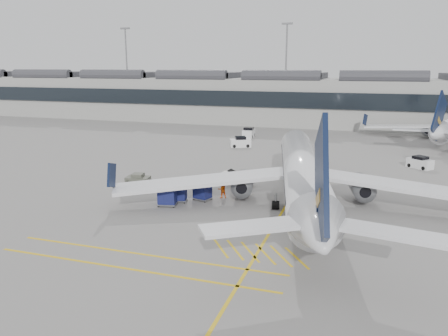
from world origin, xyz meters
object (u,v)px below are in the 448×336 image
(baggage_cart_a, at_px, (202,183))
(ramp_agent_b, at_px, (222,189))
(belt_loader, at_px, (233,180))
(airliner_main, at_px, (303,173))
(ramp_agent_a, at_px, (235,180))
(pushback_tug, at_px, (138,181))

(baggage_cart_a, bearing_deg, ramp_agent_b, -38.04)
(ramp_agent_b, bearing_deg, belt_loader, -118.65)
(baggage_cart_a, distance_m, ramp_agent_b, 3.58)
(airliner_main, height_order, ramp_agent_b, airliner_main)
(belt_loader, distance_m, ramp_agent_b, 5.74)
(ramp_agent_a, xyz_separation_m, pushback_tug, (-11.28, -2.72, -0.25))
(airliner_main, distance_m, ramp_agent_b, 8.87)
(airliner_main, relative_size, pushback_tug, 14.14)
(baggage_cart_a, xyz_separation_m, pushback_tug, (-7.94, -0.52, -0.19))
(belt_loader, height_order, pushback_tug, belt_loader)
(airliner_main, bearing_deg, ramp_agent_b, 171.28)
(baggage_cart_a, bearing_deg, airliner_main, -13.88)
(airliner_main, xyz_separation_m, belt_loader, (-9.01, 5.30, -2.79))
(airliner_main, xyz_separation_m, pushback_tug, (-19.53, 0.93, -2.63))
(ramp_agent_a, bearing_deg, airliner_main, -80.58)
(belt_loader, xyz_separation_m, pushback_tug, (-10.52, -4.37, 0.16))
(pushback_tug, bearing_deg, airliner_main, -11.96)
(belt_loader, bearing_deg, ramp_agent_a, -58.10)
(ramp_agent_a, bearing_deg, baggage_cart_a, 156.61)
(belt_loader, xyz_separation_m, ramp_agent_b, (0.47, -5.71, 0.42))
(ramp_agent_a, bearing_deg, pushback_tug, 136.82)
(airliner_main, bearing_deg, pushback_tug, 165.83)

